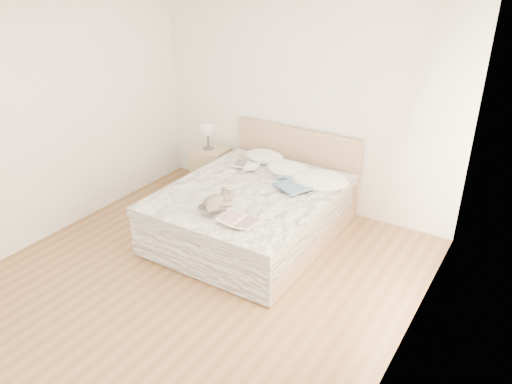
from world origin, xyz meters
TOP-DOWN VIEW (x-y plane):
  - floor at (0.00, 0.00)m, footprint 4.00×4.50m
  - wall_back at (0.00, 2.25)m, footprint 4.00×0.02m
  - wall_left at (-2.00, 0.00)m, footprint 0.02×4.50m
  - wall_right at (2.00, 0.00)m, footprint 0.02×4.50m
  - window at (1.99, 0.30)m, footprint 0.02×1.30m
  - bed at (0.00, 1.19)m, footprint 1.72×2.14m
  - nightstand at (-1.19, 1.96)m, footprint 0.47×0.42m
  - table_lamp at (-1.21, 1.94)m, footprint 0.24×0.24m
  - pillow_left at (-0.32, 1.94)m, footprint 0.55×0.40m
  - pillow_middle at (0.12, 1.75)m, footprint 0.56×0.40m
  - pillow_right at (0.58, 1.66)m, footprint 0.74×0.59m
  - blouse at (0.43, 1.47)m, footprint 0.76×0.78m
  - photo_book at (-0.37, 1.60)m, footprint 0.41×0.33m
  - childrens_book at (0.31, 0.41)m, footprint 0.40×0.27m
  - teddy_bear at (-0.03, 0.47)m, footprint 0.29×0.37m

SIDE VIEW (x-z plane):
  - floor at x=0.00m, z-range 0.00..0.00m
  - nightstand at x=-1.19m, z-range 0.00..0.56m
  - bed at x=0.00m, z-range -0.19..0.81m
  - blouse at x=0.43m, z-range 0.62..0.64m
  - photo_book at x=-0.37m, z-range 0.62..0.64m
  - childrens_book at x=0.31m, z-range 0.62..0.64m
  - pillow_left at x=-0.32m, z-range 0.56..0.72m
  - pillow_middle at x=0.12m, z-range 0.56..0.72m
  - pillow_right at x=0.58m, z-range 0.54..0.74m
  - teddy_bear at x=-0.03m, z-range 0.56..0.74m
  - table_lamp at x=-1.21m, z-range 0.63..0.95m
  - wall_back at x=0.00m, z-range 0.00..2.70m
  - wall_left at x=-2.00m, z-range 0.00..2.70m
  - wall_right at x=2.00m, z-range 0.00..2.70m
  - window at x=1.99m, z-range 0.90..2.00m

